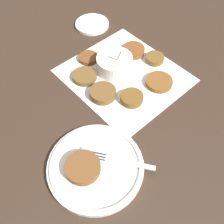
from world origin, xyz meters
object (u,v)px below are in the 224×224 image
fritter_on_plate (83,167)px  fork (109,159)px  sauce_bowl (115,64)px  serving_plate (96,166)px  extra_saucer (92,24)px

fritter_on_plate → fork: (0.02, 0.06, -0.01)m
sauce_bowl → fork: sauce_bowl is taller
serving_plate → fritter_on_plate: (-0.01, -0.03, 0.02)m
sauce_bowl → fritter_on_plate: (0.21, -0.28, 0.01)m
fritter_on_plate → fork: 0.07m
fritter_on_plate → fork: fritter_on_plate is taller
fork → sauce_bowl: bearing=137.0°
sauce_bowl → fritter_on_plate: 0.35m
sauce_bowl → fork: bearing=-43.0°
sauce_bowl → extra_saucer: size_ratio=0.98×
fork → extra_saucer: size_ratio=1.28×
serving_plate → fork: bearing=72.1°
serving_plate → fritter_on_plate: fritter_on_plate is taller
extra_saucer → serving_plate: bearing=-36.7°
sauce_bowl → serving_plate: sauce_bowl is taller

